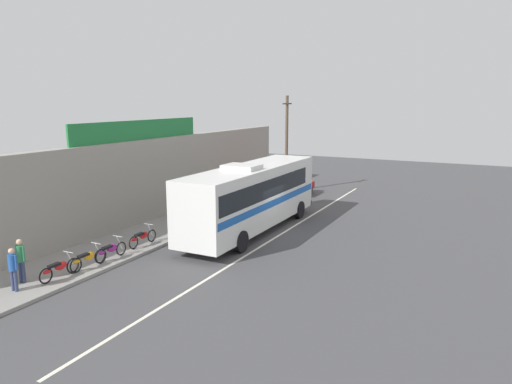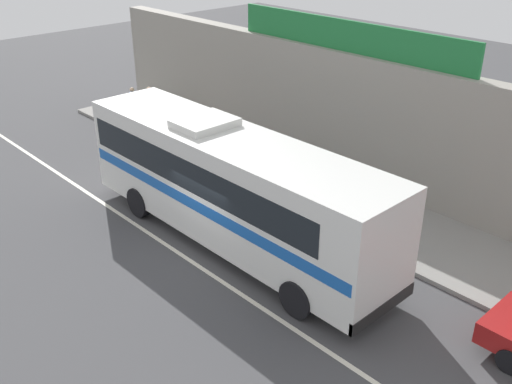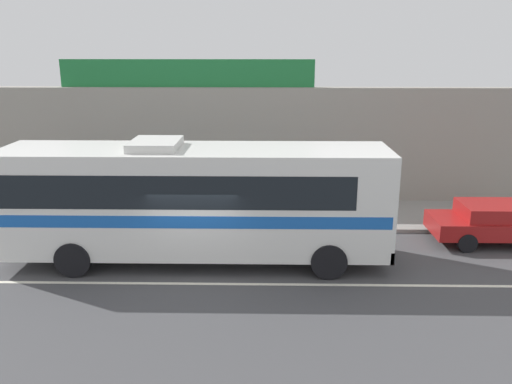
# 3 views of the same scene
# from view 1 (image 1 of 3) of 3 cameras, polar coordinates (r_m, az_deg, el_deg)

# --- Properties ---
(ground_plane) EXTENTS (70.00, 70.00, 0.00)m
(ground_plane) POSITION_cam_1_polar(r_m,az_deg,el_deg) (25.61, 1.27, -4.92)
(ground_plane) COLOR #444447
(sidewalk_slab) EXTENTS (30.00, 3.60, 0.14)m
(sidewalk_slab) POSITION_cam_1_polar(r_m,az_deg,el_deg) (28.15, -8.33, -3.42)
(sidewalk_slab) COLOR gray
(sidewalk_slab) RESTS_ON ground_plane
(storefront_facade) EXTENTS (30.00, 0.70, 4.80)m
(storefront_facade) POSITION_cam_1_polar(r_m,az_deg,el_deg) (28.95, -11.94, 1.57)
(storefront_facade) COLOR gray
(storefront_facade) RESTS_ON ground_plane
(storefront_billboard) EXTENTS (10.28, 0.12, 1.10)m
(storefront_billboard) POSITION_cam_1_polar(r_m,az_deg,el_deg) (27.74, -13.69, 7.24)
(storefront_billboard) COLOR #1E7538
(storefront_billboard) RESTS_ON storefront_facade
(road_center_stripe) EXTENTS (30.00, 0.14, 0.01)m
(road_center_stripe) POSITION_cam_1_polar(r_m,az_deg,el_deg) (25.28, 2.91, -5.13)
(road_center_stripe) COLOR silver
(road_center_stripe) RESTS_ON ground_plane
(intercity_bus) EXTENTS (11.49, 2.67, 3.78)m
(intercity_bus) POSITION_cam_1_polar(r_m,az_deg,el_deg) (25.37, -0.56, -0.27)
(intercity_bus) COLOR silver
(intercity_bus) RESTS_ON ground_plane
(parked_car) EXTENTS (4.35, 1.91, 1.37)m
(parked_car) POSITION_cam_1_polar(r_m,az_deg,el_deg) (35.16, 4.43, 0.67)
(parked_car) COLOR maroon
(parked_car) RESTS_ON ground_plane
(utility_pole) EXTENTS (1.60, 0.22, 7.19)m
(utility_pole) POSITION_cam_1_polar(r_m,az_deg,el_deg) (36.38, 3.69, 6.00)
(utility_pole) COLOR brown
(utility_pole) RESTS_ON sidewalk_slab
(motorcycle_black) EXTENTS (1.85, 0.56, 0.94)m
(motorcycle_black) POSITION_cam_1_polar(r_m,az_deg,el_deg) (21.86, -17.03, -6.67)
(motorcycle_black) COLOR black
(motorcycle_black) RESTS_ON sidewalk_slab
(motorcycle_blue) EXTENTS (1.94, 0.56, 0.94)m
(motorcycle_blue) POSITION_cam_1_polar(r_m,az_deg,el_deg) (23.49, -13.47, -5.26)
(motorcycle_blue) COLOR black
(motorcycle_blue) RESTS_ON sidewalk_slab
(motorcycle_orange) EXTENTS (1.91, 0.56, 0.94)m
(motorcycle_orange) POSITION_cam_1_polar(r_m,az_deg,el_deg) (20.30, -22.56, -8.41)
(motorcycle_orange) COLOR black
(motorcycle_orange) RESTS_ON sidewalk_slab
(motorcycle_red) EXTENTS (1.94, 0.56, 0.94)m
(motorcycle_red) POSITION_cam_1_polar(r_m,az_deg,el_deg) (21.08, -19.54, -7.49)
(motorcycle_red) COLOR black
(motorcycle_red) RESTS_ON sidewalk_slab
(pedestrian_far_right) EXTENTS (0.30, 0.48, 1.72)m
(pedestrian_far_right) POSITION_cam_1_polar(r_m,az_deg,el_deg) (20.28, -26.37, -7.03)
(pedestrian_far_right) COLOR navy
(pedestrian_far_right) RESTS_ON sidewalk_slab
(pedestrian_by_curb) EXTENTS (0.30, 0.48, 1.63)m
(pedestrian_by_curb) POSITION_cam_1_polar(r_m,az_deg,el_deg) (19.53, -27.12, -7.94)
(pedestrian_by_curb) COLOR navy
(pedestrian_by_curb) RESTS_ON sidewalk_slab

